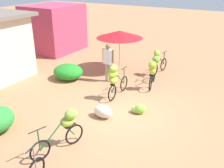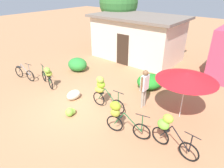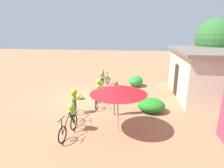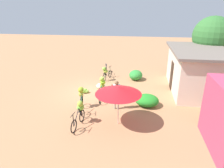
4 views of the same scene
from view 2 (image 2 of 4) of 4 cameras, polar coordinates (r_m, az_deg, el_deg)
ground_plane at (r=8.97m, az=-10.54°, el=-6.66°), size 60.00×60.00×0.00m
building_low at (r=14.37m, az=7.22°, el=13.14°), size 6.22×3.86×2.96m
tree_behind_building at (r=16.89m, az=1.91°, el=22.26°), size 3.02×3.02×5.03m
hedge_bush_front_left at (r=12.51m, az=-9.85°, el=5.55°), size 1.22×1.08×0.81m
hedge_bush_front_right at (r=10.47m, az=10.75°, el=0.76°), size 1.26×1.41×0.70m
market_umbrella at (r=7.82m, az=20.64°, el=2.18°), size 2.27×2.27×2.02m
bicycle_leftmost at (r=12.23m, az=-23.75°, el=2.79°), size 1.60×0.29×1.01m
bicycle_near_pile at (r=10.74m, az=-17.94°, el=2.55°), size 1.65×0.64×1.16m
bicycle_center_loaded at (r=8.47m, az=-2.70°, el=-1.70°), size 1.69×0.50×1.43m
bicycle_by_shop at (r=7.05m, az=2.37°, el=-9.05°), size 1.64×0.57×1.28m
bicycle_rightmost at (r=6.74m, az=15.90°, el=-12.57°), size 1.66×0.44×1.27m
banana_pile_on_ground at (r=8.46m, az=-11.83°, el=-7.83°), size 0.49×0.58×0.35m
produce_sack at (r=9.50m, az=-10.92°, el=-3.06°), size 0.49×0.73×0.44m
person_vendor at (r=8.46m, az=9.30°, el=-0.25°), size 0.23×0.58×1.75m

